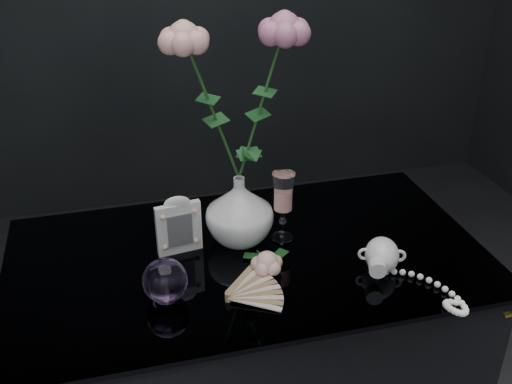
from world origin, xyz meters
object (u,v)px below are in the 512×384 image
object	(u,v)px
vase	(239,210)
pearl_jar	(382,254)
loose_rose	(267,263)
wine_glass	(283,207)
picture_frame	(179,224)
paperweight	(165,280)

from	to	relation	value
vase	pearl_jar	size ratio (longest dim) A/B	0.62
vase	loose_rose	xyz separation A→B (m)	(0.03, -0.14, -0.05)
wine_glass	pearl_jar	world-z (taller)	wine_glass
pearl_jar	loose_rose	bearing A→B (deg)	-170.97
loose_rose	pearl_jar	bearing A→B (deg)	-22.13
picture_frame	loose_rose	size ratio (longest dim) A/B	0.94
paperweight	wine_glass	bearing A→B (deg)	28.10
picture_frame	paperweight	world-z (taller)	picture_frame
wine_glass	pearl_jar	distance (m)	0.24
vase	picture_frame	size ratio (longest dim) A/B	1.14
picture_frame	loose_rose	xyz separation A→B (m)	(0.17, -0.13, -0.04)
paperweight	loose_rose	xyz separation A→B (m)	(0.22, 0.03, -0.02)
paperweight	pearl_jar	distance (m)	0.46
paperweight	pearl_jar	size ratio (longest dim) A/B	0.34
wine_glass	loose_rose	size ratio (longest dim) A/B	1.12
vase	pearl_jar	distance (m)	0.33
picture_frame	pearl_jar	distance (m)	0.44
picture_frame	loose_rose	world-z (taller)	picture_frame
wine_glass	paperweight	bearing A→B (deg)	-151.90
loose_rose	pearl_jar	size ratio (longest dim) A/B	0.57
picture_frame	paperweight	bearing A→B (deg)	-115.65
paperweight	loose_rose	size ratio (longest dim) A/B	0.59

